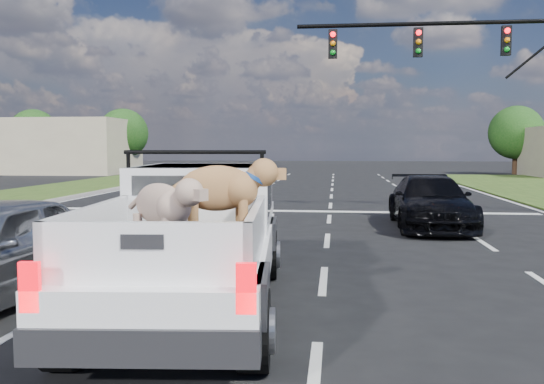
% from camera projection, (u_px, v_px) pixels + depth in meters
% --- Properties ---
extents(ground, '(160.00, 160.00, 0.00)m').
position_uv_depth(ground, '(217.00, 278.00, 9.51)').
color(ground, black).
rests_on(ground, ground).
extents(road_markings, '(17.75, 60.00, 0.01)m').
position_uv_depth(road_markings, '(266.00, 224.00, 16.01)').
color(road_markings, silver).
rests_on(road_markings, ground).
extents(traffic_signal, '(9.11, 0.31, 7.00)m').
position_uv_depth(traffic_signal, '(499.00, 68.00, 18.75)').
color(traffic_signal, black).
rests_on(traffic_signal, ground).
extents(building_left, '(10.00, 8.00, 4.40)m').
position_uv_depth(building_left, '(68.00, 146.00, 47.21)').
color(building_left, '#B7AC8B').
rests_on(building_left, ground).
extents(tree_far_b, '(4.20, 4.20, 5.40)m').
position_uv_depth(tree_far_b, '(34.00, 134.00, 49.54)').
color(tree_far_b, '#332114').
rests_on(tree_far_b, ground).
extents(tree_far_c, '(4.20, 4.20, 5.40)m').
position_uv_depth(tree_far_c, '(123.00, 134.00, 48.66)').
color(tree_far_c, '#332114').
rests_on(tree_far_c, ground).
extents(tree_far_d, '(4.20, 4.20, 5.40)m').
position_uv_depth(tree_far_d, '(516.00, 133.00, 45.14)').
color(tree_far_d, '#332114').
rests_on(tree_far_d, ground).
extents(pickup_truck, '(2.52, 5.79, 2.12)m').
position_uv_depth(pickup_truck, '(197.00, 234.00, 7.72)').
color(pickup_truck, black).
rests_on(pickup_truck, ground).
extents(black_coupe, '(1.97, 4.77, 1.38)m').
position_uv_depth(black_coupe, '(430.00, 202.00, 15.38)').
color(black_coupe, black).
rests_on(black_coupe, ground).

